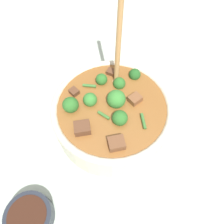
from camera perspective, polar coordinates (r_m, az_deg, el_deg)
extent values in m
plane|color=#ADBCAD|center=(0.58, 0.00, -3.18)|extent=(4.00, 4.00, 0.00)
cylinder|color=beige|center=(0.54, 0.00, -0.97)|extent=(0.28, 0.28, 0.09)
torus|color=beige|center=(0.51, 0.00, 1.57)|extent=(0.28, 0.28, 0.02)
cylinder|color=brown|center=(0.53, 0.00, 0.12)|extent=(0.26, 0.26, 0.05)
sphere|color=#2D6B28|center=(0.53, 1.91, 7.48)|extent=(0.03, 0.03, 0.03)
cylinder|color=#6B9956|center=(0.55, 1.85, 6.06)|extent=(0.01, 0.01, 0.01)
sphere|color=#235B23|center=(0.56, 5.95, 9.74)|extent=(0.03, 0.03, 0.03)
cylinder|color=#6B9956|center=(0.57, 5.76, 8.33)|extent=(0.01, 0.01, 0.01)
sphere|color=#387F33|center=(0.50, -5.75, 3.24)|extent=(0.03, 0.03, 0.03)
cylinder|color=#6B9956|center=(0.52, -5.53, 1.76)|extent=(0.01, 0.01, 0.01)
sphere|color=#2D6B28|center=(0.47, 2.07, -1.58)|extent=(0.03, 0.03, 0.03)
cylinder|color=#6B9956|center=(0.50, 1.98, -3.04)|extent=(0.01, 0.01, 0.02)
sphere|color=#387F33|center=(0.50, 1.29, 3.27)|extent=(0.04, 0.04, 0.04)
cylinder|color=#6B9956|center=(0.52, 1.22, 1.30)|extent=(0.02, 0.02, 0.02)
sphere|color=#2D6B28|center=(0.54, -2.75, 8.52)|extent=(0.03, 0.03, 0.03)
cylinder|color=#6B9956|center=(0.56, -2.67, 7.14)|extent=(0.01, 0.01, 0.01)
sphere|color=#2D6B28|center=(0.50, -10.77, 1.84)|extent=(0.04, 0.04, 0.04)
cylinder|color=#6B9956|center=(0.52, -10.30, 0.22)|extent=(0.01, 0.01, 0.02)
cube|color=brown|center=(0.53, -9.85, 5.13)|extent=(0.02, 0.02, 0.02)
cube|color=brown|center=(0.51, 6.01, 3.24)|extent=(0.03, 0.03, 0.02)
cube|color=brown|center=(0.45, 1.17, -8.32)|extent=(0.04, 0.04, 0.03)
cube|color=brown|center=(0.47, -7.34, -4.69)|extent=(0.04, 0.04, 0.03)
cube|color=brown|center=(0.56, -0.19, 10.26)|extent=(0.03, 0.02, 0.02)
cylinder|color=#3D7533|center=(0.48, 8.18, -2.36)|extent=(0.03, 0.03, 0.01)
cylinder|color=#3D7533|center=(0.49, -2.17, -0.83)|extent=(0.03, 0.01, 0.01)
cylinder|color=#3D7533|center=(0.53, -6.01, 6.80)|extent=(0.03, 0.03, 0.01)
ellipsoid|color=#A87A47|center=(0.55, 1.02, 7.60)|extent=(0.04, 0.03, 0.01)
cylinder|color=#A87A47|center=(0.50, 1.79, 19.07)|extent=(0.06, 0.07, 0.23)
cylinder|color=#232833|center=(0.52, -20.70, -24.18)|extent=(0.10, 0.10, 0.04)
cylinder|color=#381E14|center=(0.51, -21.17, -23.96)|extent=(0.08, 0.08, 0.01)
cylinder|color=white|center=(0.76, -16.00, 14.10)|extent=(0.20, 0.20, 0.01)
torus|color=white|center=(0.75, -16.12, 14.42)|extent=(0.19, 0.19, 0.01)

